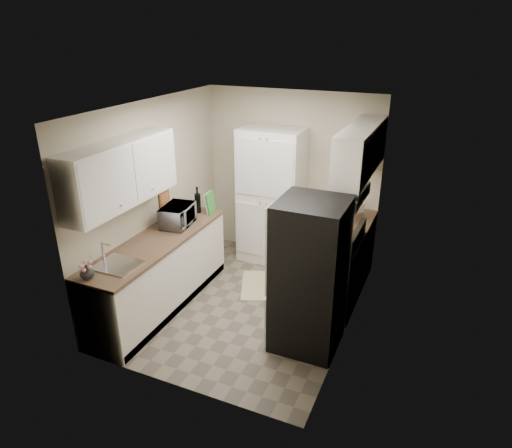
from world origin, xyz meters
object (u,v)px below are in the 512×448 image
at_px(wine_bottle, 198,201).
at_px(microwave, 178,215).
at_px(toaster_oven, 349,212).
at_px(refrigerator, 310,276).
at_px(pantry_cabinet, 271,197).
at_px(electric_range, 330,273).

bearing_deg(wine_bottle, microwave, -91.00).
bearing_deg(microwave, toaster_oven, -69.52).
bearing_deg(refrigerator, microwave, 166.66).
bearing_deg(pantry_cabinet, electric_range, -38.22).
xyz_separation_m(pantry_cabinet, microwave, (-0.79, -1.27, 0.05)).
bearing_deg(refrigerator, wine_bottle, 153.64).
relative_size(microwave, wine_bottle, 1.44).
xyz_separation_m(refrigerator, microwave, (-1.93, 0.46, 0.20)).
bearing_deg(electric_range, microwave, -170.07).
bearing_deg(refrigerator, toaster_oven, 88.09).
bearing_deg(toaster_oven, wine_bottle, -148.90).
height_order(microwave, toaster_oven, microwave).
bearing_deg(toaster_oven, refrigerator, -77.68).
relative_size(electric_range, microwave, 2.32).
height_order(pantry_cabinet, refrigerator, pantry_cabinet).
height_order(pantry_cabinet, electric_range, pantry_cabinet).
height_order(pantry_cabinet, microwave, pantry_cabinet).
distance_m(pantry_cabinet, microwave, 1.49).
bearing_deg(electric_range, pantry_cabinet, 141.78).
height_order(electric_range, toaster_oven, electric_range).
relative_size(pantry_cabinet, electric_range, 1.77).
relative_size(refrigerator, toaster_oven, 4.91).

